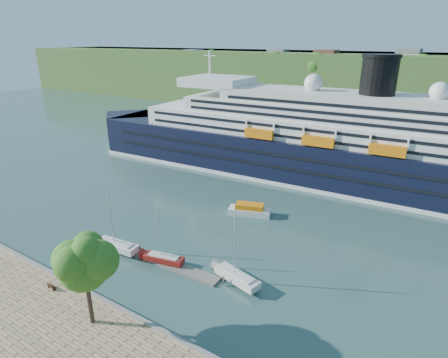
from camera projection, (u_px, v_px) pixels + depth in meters
ground at (101, 304)px, 44.66m from camera, size 400.00×400.00×0.00m
far_hillside at (379, 84)px, 154.36m from camera, size 400.00×50.00×24.00m
quay_coping at (99, 297)px, 44.09m from camera, size 220.00×0.50×0.30m
cruise_ship at (310, 118)px, 80.91m from camera, size 121.44×24.66×27.09m
park_bench at (52, 286)px, 45.71m from camera, size 1.38×0.65×0.86m
promenade_tree at (86, 277)px, 38.48m from camera, size 6.95×6.95×11.52m
floating_pontoon at (169, 264)px, 52.31m from camera, size 16.14×2.34×0.36m
sailboat_white_near at (114, 222)px, 53.98m from camera, size 7.80×2.86×9.85m
sailboat_red at (162, 238)px, 51.24m from camera, size 6.61×3.19×8.23m
sailboat_white_far at (238, 252)px, 46.78m from camera, size 7.61×3.67×9.48m
tender_launch at (250, 209)px, 67.03m from camera, size 7.97×4.93×2.08m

